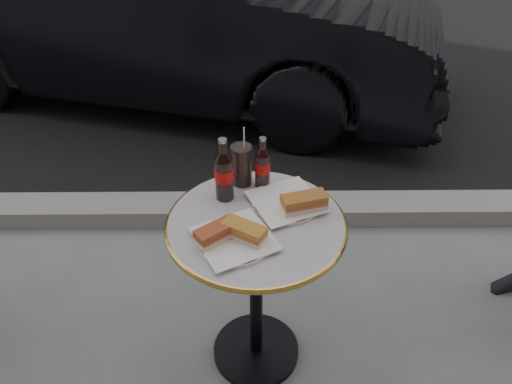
{
  "coord_description": "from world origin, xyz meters",
  "views": [
    {
      "loc": [
        -0.01,
        -1.29,
        1.83
      ],
      "look_at": [
        0.0,
        0.05,
        0.82
      ],
      "focal_mm": 35.0,
      "sensor_mm": 36.0,
      "label": 1
    }
  ],
  "objects_px": {
    "cola_bottle_left": "(224,169)",
    "parked_car": "(162,7)",
    "plate_left": "(235,240)",
    "cola_bottle_right": "(262,162)",
    "cola_glass": "(242,165)",
    "plate_right": "(286,203)",
    "bistro_table": "(256,294)"
  },
  "relations": [
    {
      "from": "cola_bottle_left",
      "to": "cola_glass",
      "type": "bearing_deg",
      "value": 56.37
    },
    {
      "from": "plate_right",
      "to": "cola_glass",
      "type": "xyz_separation_m",
      "value": [
        -0.16,
        0.13,
        0.07
      ]
    },
    {
      "from": "plate_left",
      "to": "plate_right",
      "type": "bearing_deg",
      "value": 47.53
    },
    {
      "from": "cola_bottle_right",
      "to": "plate_left",
      "type": "bearing_deg",
      "value": -107.3
    },
    {
      "from": "cola_bottle_left",
      "to": "parked_car",
      "type": "xyz_separation_m",
      "value": [
        -0.57,
        2.41,
        -0.17
      ]
    },
    {
      "from": "plate_left",
      "to": "plate_right",
      "type": "relative_size",
      "value": 1.01
    },
    {
      "from": "cola_bottle_left",
      "to": "cola_bottle_right",
      "type": "bearing_deg",
      "value": 26.96
    },
    {
      "from": "cola_bottle_right",
      "to": "parked_car",
      "type": "relative_size",
      "value": 0.05
    },
    {
      "from": "plate_left",
      "to": "plate_right",
      "type": "height_order",
      "value": "same"
    },
    {
      "from": "bistro_table",
      "to": "parked_car",
      "type": "height_order",
      "value": "parked_car"
    },
    {
      "from": "parked_car",
      "to": "plate_right",
      "type": "bearing_deg",
      "value": -147.17
    },
    {
      "from": "plate_right",
      "to": "cola_bottle_left",
      "type": "bearing_deg",
      "value": 168.36
    },
    {
      "from": "plate_left",
      "to": "parked_car",
      "type": "xyz_separation_m",
      "value": [
        -0.61,
        2.65,
        -0.05
      ]
    },
    {
      "from": "parked_car",
      "to": "bistro_table",
      "type": "bearing_deg",
      "value": -149.97
    },
    {
      "from": "cola_bottle_left",
      "to": "bistro_table",
      "type": "bearing_deg",
      "value": -50.91
    },
    {
      "from": "plate_left",
      "to": "cola_glass",
      "type": "distance_m",
      "value": 0.34
    },
    {
      "from": "cola_bottle_left",
      "to": "parked_car",
      "type": "relative_size",
      "value": 0.06
    },
    {
      "from": "plate_right",
      "to": "cola_glass",
      "type": "distance_m",
      "value": 0.22
    },
    {
      "from": "cola_bottle_right",
      "to": "cola_glass",
      "type": "bearing_deg",
      "value": 164.7
    },
    {
      "from": "bistro_table",
      "to": "plate_right",
      "type": "height_order",
      "value": "plate_right"
    },
    {
      "from": "plate_left",
      "to": "parked_car",
      "type": "height_order",
      "value": "parked_car"
    },
    {
      "from": "cola_glass",
      "to": "parked_car",
      "type": "distance_m",
      "value": 2.41
    },
    {
      "from": "plate_left",
      "to": "cola_bottle_left",
      "type": "distance_m",
      "value": 0.27
    },
    {
      "from": "bistro_table",
      "to": "cola_glass",
      "type": "relative_size",
      "value": 4.6
    },
    {
      "from": "cola_bottle_right",
      "to": "cola_glass",
      "type": "relative_size",
      "value": 1.3
    },
    {
      "from": "cola_glass",
      "to": "cola_bottle_right",
      "type": "bearing_deg",
      "value": -15.3
    },
    {
      "from": "plate_left",
      "to": "cola_bottle_left",
      "type": "xyz_separation_m",
      "value": [
        -0.04,
        0.24,
        0.12
      ]
    },
    {
      "from": "plate_right",
      "to": "cola_glass",
      "type": "height_order",
      "value": "cola_glass"
    },
    {
      "from": "plate_left",
      "to": "cola_bottle_left",
      "type": "bearing_deg",
      "value": 99.59
    },
    {
      "from": "plate_right",
      "to": "cola_bottle_right",
      "type": "height_order",
      "value": "cola_bottle_right"
    },
    {
      "from": "plate_right",
      "to": "cola_glass",
      "type": "relative_size",
      "value": 1.51
    },
    {
      "from": "plate_right",
      "to": "cola_bottle_left",
      "type": "xyz_separation_m",
      "value": [
        -0.22,
        0.04,
        0.12
      ]
    }
  ]
}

